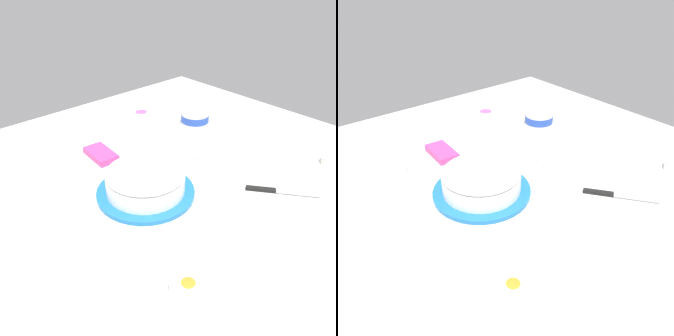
% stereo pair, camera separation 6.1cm
% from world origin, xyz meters
% --- Properties ---
extents(ground_plane, '(1.54, 1.54, 0.00)m').
position_xyz_m(ground_plane, '(0.00, 0.00, 0.00)').
color(ground_plane, silver).
extents(frosted_cake, '(0.32, 0.32, 0.10)m').
position_xyz_m(frosted_cake, '(0.04, -0.19, 0.04)').
color(frosted_cake, '#1E6BB2').
rests_on(frosted_cake, ground_plane).
extents(frosting_tub, '(0.13, 0.13, 0.07)m').
position_xyz_m(frosting_tub, '(-0.22, 0.32, 0.04)').
color(frosting_tub, white).
rests_on(frosting_tub, ground_plane).
extents(spreading_knife, '(0.20, 0.16, 0.01)m').
position_xyz_m(spreading_knife, '(0.32, 0.13, 0.01)').
color(spreading_knife, silver).
rests_on(spreading_knife, ground_plane).
extents(sprinkle_bowl_orange, '(0.09, 0.09, 0.03)m').
position_xyz_m(sprinkle_bowl_orange, '(0.40, -0.36, 0.02)').
color(sprinkle_bowl_orange, white).
rests_on(sprinkle_bowl_orange, ground_plane).
extents(sprinkle_bowl_green, '(0.08, 0.08, 0.04)m').
position_xyz_m(sprinkle_bowl_green, '(-0.25, -0.36, 0.02)').
color(sprinkle_bowl_green, white).
rests_on(sprinkle_bowl_green, ground_plane).
extents(sprinkle_bowl_pink, '(0.08, 0.08, 0.04)m').
position_xyz_m(sprinkle_bowl_pink, '(0.04, 0.11, 0.02)').
color(sprinkle_bowl_pink, white).
rests_on(sprinkle_bowl_pink, ground_plane).
extents(sprinkle_bowl_rainbow, '(0.10, 0.10, 0.04)m').
position_xyz_m(sprinkle_bowl_rainbow, '(-0.43, 0.18, 0.02)').
color(sprinkle_bowl_rainbow, white).
rests_on(sprinkle_bowl_rainbow, ground_plane).
extents(candy_box_lower, '(0.15, 0.09, 0.03)m').
position_xyz_m(candy_box_lower, '(-0.26, -0.16, 0.01)').
color(candy_box_lower, '#E53D8E').
rests_on(candy_box_lower, ground_plane).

